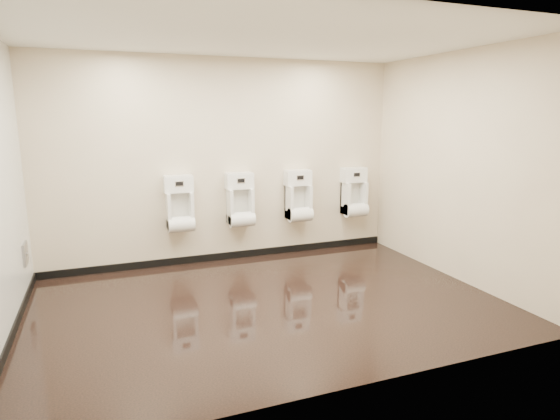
{
  "coord_description": "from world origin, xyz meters",
  "views": [
    {
      "loc": [
        -1.6,
        -4.56,
        2.04
      ],
      "look_at": [
        0.35,
        0.55,
        0.92
      ],
      "focal_mm": 30.0,
      "sensor_mm": 36.0,
      "label": 1
    }
  ],
  "objects_px": {
    "urinal_0": "(180,208)",
    "urinal_1": "(240,204)",
    "urinal_2": "(299,200)",
    "urinal_3": "(354,196)",
    "access_panel": "(25,254)"
  },
  "relations": [
    {
      "from": "urinal_1",
      "to": "urinal_2",
      "type": "xyz_separation_m",
      "value": [
        0.89,
        0.0,
        0.0
      ]
    },
    {
      "from": "access_panel",
      "to": "urinal_3",
      "type": "xyz_separation_m",
      "value": [
        4.46,
        0.42,
        0.32
      ]
    },
    {
      "from": "urinal_0",
      "to": "urinal_3",
      "type": "relative_size",
      "value": 1.0
    },
    {
      "from": "access_panel",
      "to": "urinal_2",
      "type": "xyz_separation_m",
      "value": [
        3.54,
        0.42,
        0.32
      ]
    },
    {
      "from": "urinal_0",
      "to": "urinal_1",
      "type": "distance_m",
      "value": 0.84
    },
    {
      "from": "urinal_0",
      "to": "urinal_1",
      "type": "bearing_deg",
      "value": 0.0
    },
    {
      "from": "urinal_1",
      "to": "access_panel",
      "type": "bearing_deg",
      "value": -171.0
    },
    {
      "from": "urinal_0",
      "to": "urinal_1",
      "type": "xyz_separation_m",
      "value": [
        0.84,
        0.0,
        0.0
      ]
    },
    {
      "from": "urinal_1",
      "to": "urinal_0",
      "type": "bearing_deg",
      "value": 180.0
    },
    {
      "from": "urinal_2",
      "to": "urinal_3",
      "type": "bearing_deg",
      "value": 0.0
    },
    {
      "from": "access_panel",
      "to": "urinal_1",
      "type": "height_order",
      "value": "urinal_1"
    },
    {
      "from": "urinal_1",
      "to": "urinal_3",
      "type": "bearing_deg",
      "value": 0.0
    },
    {
      "from": "urinal_0",
      "to": "urinal_2",
      "type": "relative_size",
      "value": 1.0
    },
    {
      "from": "urinal_0",
      "to": "urinal_2",
      "type": "distance_m",
      "value": 1.72
    },
    {
      "from": "urinal_1",
      "to": "urinal_3",
      "type": "height_order",
      "value": "same"
    }
  ]
}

